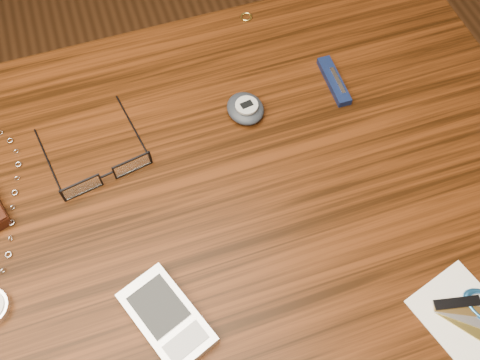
{
  "coord_description": "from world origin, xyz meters",
  "views": [
    {
      "loc": [
        -0.07,
        -0.32,
        1.4
      ],
      "look_at": [
        0.05,
        0.02,
        0.76
      ],
      "focal_mm": 40.0,
      "sensor_mm": 36.0,
      "label": 1
    }
  ],
  "objects_px": {
    "pda_phone": "(167,318)",
    "pedometer": "(245,108)",
    "notepad_keys": "(477,312)",
    "pocket_knife": "(334,81)",
    "eyeglasses": "(105,172)",
    "desk": "(215,235)"
  },
  "relations": [
    {
      "from": "pda_phone",
      "to": "notepad_keys",
      "type": "bearing_deg",
      "value": -17.24
    },
    {
      "from": "eyeglasses",
      "to": "notepad_keys",
      "type": "distance_m",
      "value": 0.51
    },
    {
      "from": "pda_phone",
      "to": "pedometer",
      "type": "height_order",
      "value": "pedometer"
    },
    {
      "from": "eyeglasses",
      "to": "pedometer",
      "type": "bearing_deg",
      "value": 11.23
    },
    {
      "from": "pedometer",
      "to": "pocket_knife",
      "type": "height_order",
      "value": "pedometer"
    },
    {
      "from": "desk",
      "to": "eyeglasses",
      "type": "bearing_deg",
      "value": 144.9
    },
    {
      "from": "desk",
      "to": "pda_phone",
      "type": "height_order",
      "value": "pda_phone"
    },
    {
      "from": "pedometer",
      "to": "pocket_knife",
      "type": "relative_size",
      "value": 0.73
    },
    {
      "from": "eyeglasses",
      "to": "pda_phone",
      "type": "height_order",
      "value": "eyeglasses"
    },
    {
      "from": "eyeglasses",
      "to": "desk",
      "type": "bearing_deg",
      "value": -35.1
    },
    {
      "from": "pda_phone",
      "to": "pocket_knife",
      "type": "xyz_separation_m",
      "value": [
        0.34,
        0.27,
        -0.0
      ]
    },
    {
      "from": "eyeglasses",
      "to": "pda_phone",
      "type": "relative_size",
      "value": 1.13
    },
    {
      "from": "desk",
      "to": "pocket_knife",
      "type": "relative_size",
      "value": 10.66
    },
    {
      "from": "notepad_keys",
      "to": "pocket_knife",
      "type": "bearing_deg",
      "value": 93.2
    },
    {
      "from": "pda_phone",
      "to": "pedometer",
      "type": "bearing_deg",
      "value": 54.21
    },
    {
      "from": "notepad_keys",
      "to": "eyeglasses",
      "type": "bearing_deg",
      "value": 139.45
    },
    {
      "from": "pocket_knife",
      "to": "desk",
      "type": "bearing_deg",
      "value": -149.52
    },
    {
      "from": "pda_phone",
      "to": "notepad_keys",
      "type": "relative_size",
      "value": 1.02
    },
    {
      "from": "desk",
      "to": "pda_phone",
      "type": "xyz_separation_m",
      "value": [
        -0.1,
        -0.13,
        0.11
      ]
    },
    {
      "from": "pda_phone",
      "to": "pedometer",
      "type": "distance_m",
      "value": 0.33
    },
    {
      "from": "eyeglasses",
      "to": "pocket_knife",
      "type": "distance_m",
      "value": 0.37
    },
    {
      "from": "pda_phone",
      "to": "pocket_knife",
      "type": "distance_m",
      "value": 0.44
    }
  ]
}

